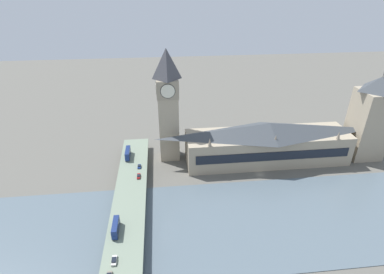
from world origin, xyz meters
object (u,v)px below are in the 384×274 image
Objects in this scene: clock_tower at (168,104)px; car_southbound_tail at (139,166)px; car_northbound_mid at (139,176)px; double_decker_bus_mid at (128,153)px; car_southbound_lead at (114,260)px; parliament_hall at (267,142)px; road_bridge at (127,222)px; victoria_tower at (370,118)px; double_decker_bus_rear at (116,227)px.

clock_tower is 40.32m from car_southbound_tail.
car_southbound_tail reaches higher than car_northbound_mid.
double_decker_bus_mid is at bearing 18.79° from car_northbound_mid.
car_southbound_tail is (64.32, -6.51, -0.03)m from car_southbound_lead.
road_bridge is (-51.33, 81.85, -7.82)m from parliament_hall.
victoria_tower is 144.14m from car_northbound_mid.
road_bridge is at bearing -32.41° from double_decker_bus_rear.
parliament_hall is 65.40m from clock_tower.
car_northbound_mid is (-18.62, 141.62, -19.28)m from victoria_tower.
double_decker_bus_mid is (3.04, 85.50, -3.89)m from parliament_hall.
road_bridge is 8.28m from double_decker_bus_rear.
car_southbound_lead reaches higher than car_southbound_tail.
double_decker_bus_rear reaches higher than road_bridge.
double_decker_bus_mid reaches higher than car_southbound_tail.
car_southbound_tail is at bearing -148.99° from double_decker_bus_mid.
car_northbound_mid is 1.02× the size of car_southbound_lead.
car_northbound_mid is at bearing 148.24° from clock_tower.
car_southbound_tail is (9.60, 0.13, 0.03)m from car_northbound_mid.
parliament_hall is 64.85m from victoria_tower.
car_northbound_mid is (-29.48, 18.25, -29.89)m from clock_tower.
road_bridge is 54.63m from double_decker_bus_mid.
victoria_tower is at bearing -68.89° from double_decker_bus_rear.
clock_tower reaches higher than parliament_hall.
parliament_hall is at bearing -100.33° from clock_tower.
double_decker_bus_mid is at bearing 107.11° from clock_tower.
victoria_tower is 166.53m from car_southbound_lead.
parliament_hall is at bearing -56.14° from double_decker_bus_rear.
car_southbound_lead is (-84.20, 24.90, -29.84)m from clock_tower.
car_southbound_tail is (-8.96, 78.28, -6.00)m from parliament_hall.
car_southbound_lead reaches higher than car_northbound_mid.
clock_tower is 78.39m from double_decker_bus_rear.
car_northbound_mid is (39.01, -7.67, -1.92)m from double_decker_bus_rear.
double_decker_bus_rear is at bearing 159.27° from clock_tower.
car_northbound_mid is at bearing 97.49° from victoria_tower.
car_southbound_lead is (-76.32, -0.70, -2.08)m from double_decker_bus_mid.
double_decker_bus_rear is at bearing 168.87° from car_northbound_mid.
clock_tower is at bearing -20.73° from double_decker_bus_rear.
double_decker_bus_rear is at bearing 123.86° from parliament_hall.
car_northbound_mid is at bearing -161.21° from double_decker_bus_mid.
road_bridge is 33.21× the size of car_southbound_lead.
road_bridge is at bearing -7.62° from car_southbound_lead.
victoria_tower is 149.99m from double_decker_bus_mid.
victoria_tower is 155.58m from road_bridge.
car_southbound_lead is at bearing 130.84° from parliament_hall.
car_northbound_mid is at bearing 103.36° from parliament_hall.
road_bridge is (-51.38, 145.33, -21.08)m from victoria_tower.
double_decker_bus_mid is 60.61m from double_decker_bus_rear.
clock_tower reaches higher than victoria_tower.
parliament_hall is at bearing -57.91° from road_bridge.
car_southbound_tail is at bearing 137.25° from clock_tower.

